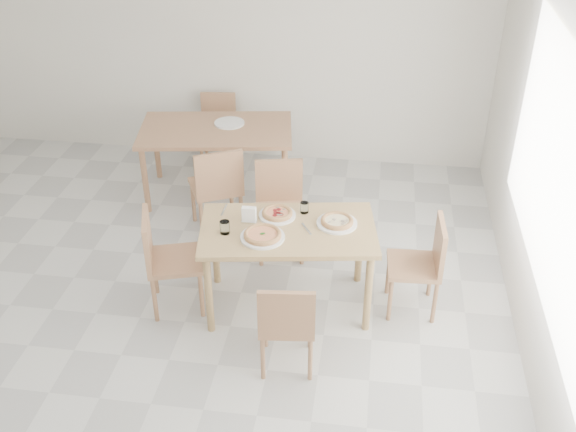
# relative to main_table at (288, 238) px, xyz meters

# --- Properties ---
(room) EXTENTS (7.28, 7.00, 7.00)m
(room) POSITION_rel_main_table_xyz_m (1.81, -0.49, 0.84)
(room) COLOR silver
(room) RESTS_ON ground
(main_table) EXTENTS (1.47, 0.97, 0.75)m
(main_table) POSITION_rel_main_table_xyz_m (0.00, 0.00, 0.00)
(main_table) COLOR tan
(main_table) RESTS_ON ground
(chair_south) EXTENTS (0.44, 0.44, 0.80)m
(chair_south) POSITION_rel_main_table_xyz_m (0.10, -0.76, -0.19)
(chair_south) COLOR tan
(chair_south) RESTS_ON ground
(chair_north) EXTENTS (0.51, 0.51, 0.87)m
(chair_north) POSITION_rel_main_table_xyz_m (-0.19, 0.81, -0.15)
(chair_north) COLOR tan
(chair_north) RESTS_ON ground
(chair_west) EXTENTS (0.54, 0.54, 0.87)m
(chair_west) POSITION_rel_main_table_xyz_m (-0.98, -0.15, -0.15)
(chair_west) COLOR tan
(chair_west) RESTS_ON ground
(chair_east) EXTENTS (0.43, 0.43, 0.83)m
(chair_east) POSITION_rel_main_table_xyz_m (1.08, 0.10, -0.18)
(chair_east) COLOR tan
(chair_east) RESTS_ON ground
(plate_margherita) EXTENTS (0.34, 0.34, 0.02)m
(plate_margherita) POSITION_rel_main_table_xyz_m (-0.17, -0.16, 0.10)
(plate_margherita) COLOR white
(plate_margherita) RESTS_ON main_table
(plate_mushroom) EXTENTS (0.32, 0.32, 0.02)m
(plate_mushroom) POSITION_rel_main_table_xyz_m (0.37, 0.11, 0.10)
(plate_mushroom) COLOR white
(plate_mushroom) RESTS_ON main_table
(plate_pepperoni) EXTENTS (0.30, 0.30, 0.02)m
(plate_pepperoni) POSITION_rel_main_table_xyz_m (-0.11, 0.16, 0.10)
(plate_pepperoni) COLOR white
(plate_pepperoni) RESTS_ON main_table
(pizza_margherita) EXTENTS (0.31, 0.31, 0.03)m
(pizza_margherita) POSITION_rel_main_table_xyz_m (-0.17, -0.16, 0.12)
(pizza_margherita) COLOR tan
(pizza_margherita) RESTS_ON plate_margherita
(pizza_mushroom) EXTENTS (0.33, 0.33, 0.03)m
(pizza_mushroom) POSITION_rel_main_table_xyz_m (0.37, 0.11, 0.13)
(pizza_mushroom) COLOR tan
(pizza_mushroom) RESTS_ON plate_mushroom
(pizza_pepperoni) EXTENTS (0.29, 0.29, 0.03)m
(pizza_pepperoni) POSITION_rel_main_table_xyz_m (-0.11, 0.16, 0.13)
(pizza_pepperoni) COLOR tan
(pizza_pepperoni) RESTS_ON plate_pepperoni
(tumbler_a) EXTENTS (0.07, 0.07, 0.09)m
(tumbler_a) POSITION_rel_main_table_xyz_m (0.10, 0.25, 0.14)
(tumbler_a) COLOR white
(tumbler_a) RESTS_ON main_table
(tumbler_b) EXTENTS (0.08, 0.08, 0.10)m
(tumbler_b) POSITION_rel_main_table_xyz_m (-0.47, -0.14, 0.14)
(tumbler_b) COLOR white
(tumbler_b) RESTS_ON main_table
(napkin_holder) EXTENTS (0.12, 0.06, 0.14)m
(napkin_holder) POSITION_rel_main_table_xyz_m (-0.31, 0.04, 0.16)
(napkin_holder) COLOR silver
(napkin_holder) RESTS_ON main_table
(fork_a) EXTENTS (0.10, 0.16, 0.01)m
(fork_a) POSITION_rel_main_table_xyz_m (0.14, 0.00, 0.10)
(fork_a) COLOR silver
(fork_a) RESTS_ON main_table
(fork_b) EXTENTS (0.02, 0.18, 0.01)m
(fork_b) POSITION_rel_main_table_xyz_m (-0.55, 0.19, 0.10)
(fork_b) COLOR silver
(fork_b) RESTS_ON main_table
(second_table) EXTENTS (1.65, 1.10, 0.75)m
(second_table) POSITION_rel_main_table_xyz_m (-0.99, 1.74, 0.01)
(second_table) COLOR tan
(second_table) RESTS_ON ground
(chair_back_s) EXTENTS (0.60, 0.60, 0.91)m
(chair_back_s) POSITION_rel_main_table_xyz_m (-0.81, 1.00, -0.13)
(chair_back_s) COLOR tan
(chair_back_s) RESTS_ON ground
(chair_back_n) EXTENTS (0.43, 0.43, 0.79)m
(chair_back_n) POSITION_rel_main_table_xyz_m (-1.15, 2.49, -0.20)
(chair_back_n) COLOR tan
(chair_back_n) RESTS_ON ground
(plate_empty) EXTENTS (0.31, 0.31, 0.02)m
(plate_empty) POSITION_rel_main_table_xyz_m (-0.87, 1.87, 0.10)
(plate_empty) COLOR white
(plate_empty) RESTS_ON second_table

